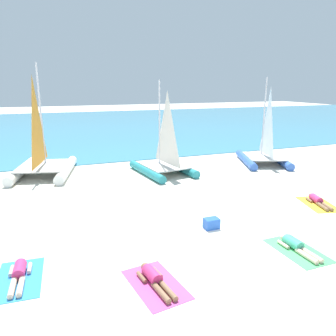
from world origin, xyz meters
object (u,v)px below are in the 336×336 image
at_px(sunbather_leftmost, 19,273).
at_px(towel_leftmost, 19,279).
at_px(sailboat_teal, 164,160).
at_px(cooler_box, 211,223).
at_px(sailboat_blue, 264,151).
at_px(sunbather_center_left, 154,278).
at_px(towel_center_right, 297,250).
at_px(towel_rightmost, 318,204).
at_px(sailboat_white, 42,159).
at_px(towel_center_left, 156,284).
at_px(sunbather_center_right, 296,246).
at_px(sunbather_rightmost, 318,201).

bearing_deg(sunbather_leftmost, towel_leftmost, -90.00).
bearing_deg(towel_leftmost, sailboat_teal, 50.02).
bearing_deg(cooler_box, sailboat_blue, 44.03).
bearing_deg(sunbather_center_left, sailboat_teal, 60.55).
height_order(towel_leftmost, cooler_box, cooler_box).
distance_m(towel_leftmost, sunbather_leftmost, 0.14).
height_order(sailboat_blue, towel_leftmost, sailboat_blue).
relative_size(towel_center_right, towel_rightmost, 1.00).
bearing_deg(towel_leftmost, sunbather_center_left, -23.37).
xyz_separation_m(sailboat_white, cooler_box, (5.31, -9.21, -0.70)).
height_order(sailboat_white, towel_center_left, sailboat_white).
height_order(sunbather_leftmost, sunbather_center_right, same).
relative_size(sailboat_white, towel_center_right, 3.10).
distance_m(sailboat_blue, sunbather_leftmost, 15.71).
xyz_separation_m(sailboat_teal, sailboat_blue, (6.55, -0.03, 0.03)).
relative_size(towel_rightmost, sunbather_rightmost, 1.23).
bearing_deg(sailboat_teal, sunbather_leftmost, -137.88).
height_order(sailboat_teal, sunbather_center_left, sailboat_teal).
bearing_deg(sunbather_center_right, sunbather_center_left, -179.17).
relative_size(towel_rightmost, cooler_box, 3.80).
bearing_deg(sailboat_teal, cooler_box, -104.81).
distance_m(towel_leftmost, sunbather_center_left, 3.44).
xyz_separation_m(towel_leftmost, sunbather_leftmost, (0.00, 0.07, 0.13)).
bearing_deg(sailboat_blue, towel_center_left, -116.19).
relative_size(towel_leftmost, towel_center_right, 1.00).
bearing_deg(cooler_box, towel_center_right, -54.17).
distance_m(towel_leftmost, towel_center_left, 3.47).
relative_size(sailboat_teal, sunbather_leftmost, 3.20).
height_order(sailboat_blue, towel_center_left, sailboat_blue).
height_order(sailboat_teal, towel_leftmost, sailboat_teal).
bearing_deg(sunbather_center_right, towel_center_left, -178.33).
bearing_deg(towel_center_left, sailboat_teal, 68.88).
bearing_deg(towel_center_left, sunbather_rightmost, 20.13).
xyz_separation_m(sunbather_leftmost, cooler_box, (5.98, 0.90, 0.05)).
xyz_separation_m(sailboat_white, towel_rightmost, (10.51, -8.72, -0.87)).
bearing_deg(cooler_box, sailboat_teal, 82.88).
xyz_separation_m(sunbather_center_right, sunbather_rightmost, (3.57, 2.77, 0.00)).
xyz_separation_m(sailboat_teal, sunbather_center_left, (-3.73, -9.58, -0.61)).
distance_m(towel_leftmost, sunbather_rightmost, 11.31).
distance_m(sunbather_leftmost, towel_center_left, 3.50).
xyz_separation_m(sunbather_center_left, towel_center_right, (4.48, 0.04, -0.13)).
relative_size(sailboat_blue, towel_center_left, 2.74).
height_order(sailboat_teal, sailboat_blue, sailboat_blue).
height_order(sunbather_center_left, sunbather_center_right, same).
bearing_deg(sunbather_center_right, sunbather_rightmost, 37.21).
bearing_deg(sailboat_white, sunbather_center_right, -45.38).
bearing_deg(sailboat_white, cooler_box, -46.76).
xyz_separation_m(towel_center_right, sunbather_center_right, (-0.00, 0.07, 0.13)).
distance_m(towel_center_right, cooler_box, 2.83).
xyz_separation_m(towel_leftmost, towel_center_right, (7.63, -1.32, 0.00)).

